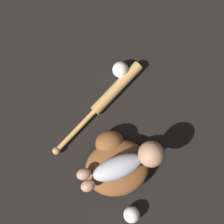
{
  "coord_description": "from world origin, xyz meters",
  "views": [
    {
      "loc": [
        -0.08,
        -0.08,
        1.45
      ],
      "look_at": [
        -0.09,
        0.19,
        0.08
      ],
      "focal_mm": 50.0,
      "sensor_mm": 36.0,
      "label": 1
    }
  ],
  "objects_px": {
    "baseball_glove": "(116,163)",
    "baseball_bat": "(108,97)",
    "baby_figure": "(128,163)",
    "baseball": "(120,70)",
    "baseball_spare": "(132,215)"
  },
  "relations": [
    {
      "from": "baseball_glove",
      "to": "baseball_bat",
      "type": "distance_m",
      "value": 0.31
    },
    {
      "from": "baby_figure",
      "to": "baseball",
      "type": "distance_m",
      "value": 0.46
    },
    {
      "from": "baby_figure",
      "to": "baseball_bat",
      "type": "distance_m",
      "value": 0.35
    },
    {
      "from": "baseball_glove",
      "to": "baby_figure",
      "type": "distance_m",
      "value": 0.11
    },
    {
      "from": "baseball_bat",
      "to": "baseball",
      "type": "bearing_deg",
      "value": 70.26
    },
    {
      "from": "baseball",
      "to": "baseball_glove",
      "type": "bearing_deg",
      "value": -88.81
    },
    {
      "from": "baby_figure",
      "to": "baseball",
      "type": "height_order",
      "value": "baby_figure"
    },
    {
      "from": "baby_figure",
      "to": "baseball",
      "type": "relative_size",
      "value": 4.72
    },
    {
      "from": "baby_figure",
      "to": "baseball_bat",
      "type": "height_order",
      "value": "baby_figure"
    },
    {
      "from": "baseball_glove",
      "to": "baseball",
      "type": "bearing_deg",
      "value": 91.19
    },
    {
      "from": "baby_figure",
      "to": "baseball_spare",
      "type": "xyz_separation_m",
      "value": [
        0.03,
        -0.22,
        -0.12
      ]
    },
    {
      "from": "baseball_glove",
      "to": "baseball_spare",
      "type": "relative_size",
      "value": 4.93
    },
    {
      "from": "baseball_glove",
      "to": "baby_figure",
      "type": "bearing_deg",
      "value": 2.21
    },
    {
      "from": "baby_figure",
      "to": "baseball_spare",
      "type": "bearing_deg",
      "value": -80.9
    },
    {
      "from": "baby_figure",
      "to": "baseball_spare",
      "type": "height_order",
      "value": "baby_figure"
    }
  ]
}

